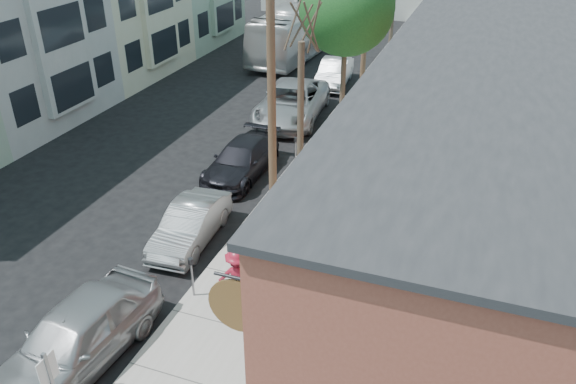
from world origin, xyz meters
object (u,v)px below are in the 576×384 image
(car_2, at_px, (241,160))
(parking_meter_far, at_px, (295,147))
(car_0, at_px, (77,336))
(car_4, at_px, (334,73))
(tree_leafy_mid, at_px, (347,8))
(utility_pole_near, at_px, (269,56))
(car_1, at_px, (190,224))
(tree_bare, at_px, (301,115))
(parking_meter_near, at_px, (192,271))
(patron_grey, at_px, (307,355))
(car_3, at_px, (292,102))
(cyclist, at_px, (238,278))
(bus, at_px, (301,29))

(car_2, bearing_deg, parking_meter_far, 33.81)
(car_0, bearing_deg, car_4, 94.51)
(tree_leafy_mid, distance_m, car_4, 7.80)
(utility_pole_near, xyz_separation_m, car_0, (-1.59, -8.55, -4.59))
(car_1, bearing_deg, tree_bare, 64.43)
(car_1, bearing_deg, car_4, 86.43)
(parking_meter_near, xyz_separation_m, patron_grey, (3.88, -1.79, -0.07))
(patron_grey, height_order, car_1, patron_grey)
(patron_grey, xyz_separation_m, car_3, (-5.87, 15.49, -0.07))
(car_2, distance_m, car_3, 6.35)
(parking_meter_far, height_order, cyclist, cyclist)
(parking_meter_near, xyz_separation_m, car_0, (-1.45, -2.99, -0.17))
(tree_leafy_mid, relative_size, car_3, 1.22)
(patron_grey, distance_m, cyclist, 3.15)
(tree_bare, distance_m, car_4, 12.24)
(parking_meter_near, bearing_deg, car_2, 103.94)
(parking_meter_near, bearing_deg, parking_meter_far, 90.00)
(tree_bare, bearing_deg, patron_grey, -70.28)
(parking_meter_near, bearing_deg, car_4, 94.28)
(car_4, bearing_deg, tree_bare, -85.16)
(car_0, distance_m, car_3, 16.70)
(patron_grey, bearing_deg, car_3, -151.06)
(parking_meter_near, relative_size, car_4, 0.29)
(parking_meter_far, bearing_deg, patron_grey, -69.45)
(utility_pole_near, xyz_separation_m, tree_leafy_mid, (0.41, 7.96, 0.05))
(patron_grey, relative_size, cyclist, 0.85)
(tree_bare, bearing_deg, bus, 108.70)
(tree_leafy_mid, bearing_deg, tree_bare, -90.00)
(tree_leafy_mid, distance_m, bus, 13.51)
(parking_meter_near, relative_size, car_0, 0.26)
(patron_grey, bearing_deg, tree_leafy_mid, -159.55)
(parking_meter_near, bearing_deg, car_1, 119.67)
(patron_grey, height_order, cyclist, cyclist)
(patron_grey, bearing_deg, car_1, -120.94)
(parking_meter_far, relative_size, car_4, 0.29)
(parking_meter_near, distance_m, patron_grey, 4.27)
(tree_bare, distance_m, car_2, 3.20)
(parking_meter_far, xyz_separation_m, car_0, (-1.45, -11.54, -0.17))
(utility_pole_near, height_order, car_0, utility_pole_near)
(tree_bare, distance_m, car_1, 5.76)
(patron_grey, relative_size, bus, 0.13)
(car_4, bearing_deg, parking_meter_far, -87.08)
(car_4, bearing_deg, car_2, -96.49)
(tree_bare, distance_m, bus, 18.56)
(cyclist, relative_size, bus, 0.15)
(utility_pole_near, relative_size, car_2, 2.18)
(parking_meter_far, relative_size, tree_leafy_mid, 0.17)
(car_3, relative_size, bus, 0.51)
(car_2, bearing_deg, parking_meter_near, -75.43)
(parking_meter_far, bearing_deg, utility_pole_near, -87.31)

